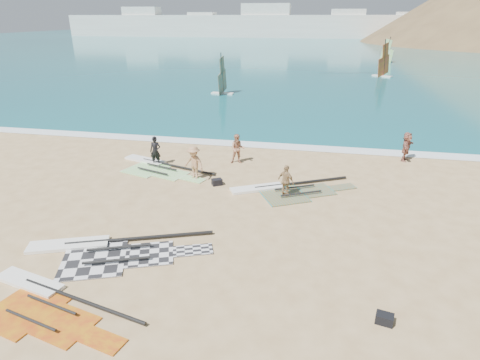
% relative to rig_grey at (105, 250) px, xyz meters
% --- Properties ---
extents(ground, '(300.00, 300.00, 0.00)m').
position_rel_rig_grey_xyz_m(ground, '(4.29, 0.99, -0.05)').
color(ground, tan).
rests_on(ground, ground).
extents(sea, '(300.00, 240.00, 0.06)m').
position_rel_rig_grey_xyz_m(sea, '(4.29, 132.99, -0.05)').
color(sea, '#0D4C5D').
rests_on(sea, ground).
extents(surf_line, '(300.00, 1.20, 0.04)m').
position_rel_rig_grey_xyz_m(surf_line, '(4.29, 13.29, -0.05)').
color(surf_line, white).
rests_on(surf_line, ground).
extents(far_town, '(160.00, 8.00, 12.00)m').
position_rel_rig_grey_xyz_m(far_town, '(-11.43, 150.99, 4.44)').
color(far_town, white).
rests_on(far_town, ground).
extents(rig_grey, '(6.63, 3.94, 0.21)m').
position_rel_rig_grey_xyz_m(rig_grey, '(0.00, 0.00, 0.00)').
color(rig_grey, black).
rests_on(rig_grey, ground).
extents(rig_green, '(5.78, 3.32, 0.20)m').
position_rel_rig_grey_xyz_m(rig_green, '(-1.51, 8.24, -0.00)').
color(rig_green, '#59D12A').
rests_on(rig_green, ground).
extents(rig_orange, '(5.94, 4.03, 0.20)m').
position_rel_rig_grey_xyz_m(rig_orange, '(5.65, 6.48, -0.00)').
color(rig_orange, '#DA5104').
rests_on(rig_orange, ground).
extents(rig_red, '(5.48, 2.78, 0.20)m').
position_rel_rig_grey_xyz_m(rig_red, '(-0.37, -2.87, -0.00)').
color(rig_red, '#B42218').
rests_on(rig_red, ground).
extents(gear_bag_near, '(0.59, 0.55, 0.31)m').
position_rel_rig_grey_xyz_m(gear_bag_near, '(2.36, 6.54, 0.10)').
color(gear_bag_near, black).
rests_on(gear_bag_near, ground).
extents(gear_bag_far, '(0.52, 0.42, 0.27)m').
position_rel_rig_grey_xyz_m(gear_bag_far, '(9.12, -1.76, 0.09)').
color(gear_bag_far, black).
rests_on(gear_bag_far, ground).
extents(person_wetsuit, '(0.63, 0.45, 1.63)m').
position_rel_rig_grey_xyz_m(person_wetsuit, '(-1.61, 8.58, 0.76)').
color(person_wetsuit, black).
rests_on(person_wetsuit, ground).
extents(beachgoer_left, '(0.92, 0.79, 1.65)m').
position_rel_rig_grey_xyz_m(beachgoer_left, '(2.70, 9.83, 0.78)').
color(beachgoer_left, tan).
rests_on(beachgoer_left, ground).
extents(beachgoer_mid, '(1.29, 1.02, 1.74)m').
position_rel_rig_grey_xyz_m(beachgoer_mid, '(1.06, 7.04, 0.82)').
color(beachgoer_mid, '#AC7E59').
rests_on(beachgoer_mid, ground).
extents(beachgoer_back, '(0.93, 0.80, 1.50)m').
position_rel_rig_grey_xyz_m(beachgoer_back, '(5.75, 5.87, 0.70)').
color(beachgoer_back, '#9D7D53').
rests_on(beachgoer_back, ground).
extents(beachgoer_right, '(1.01, 1.61, 1.66)m').
position_rel_rig_grey_xyz_m(beachgoer_right, '(11.93, 12.13, 0.78)').
color(beachgoer_right, '#9A5F4F').
rests_on(beachgoer_right, ground).
extents(windsurfer_left, '(2.38, 2.86, 4.27)m').
position_rel_rig_grey_xyz_m(windsurfer_left, '(-3.21, 30.40, 1.21)').
color(windsurfer_left, white).
rests_on(windsurfer_left, ground).
extents(windsurfer_centre, '(2.66, 2.77, 4.88)m').
position_rel_rig_grey_xyz_m(windsurfer_centre, '(14.91, 47.43, 1.33)').
color(windsurfer_centre, white).
rests_on(windsurfer_centre, ground).
extents(windsurfer_right, '(2.32, 2.35, 4.41)m').
position_rel_rig_grey_xyz_m(windsurfer_right, '(17.78, 66.36, 1.24)').
color(windsurfer_right, white).
rests_on(windsurfer_right, ground).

